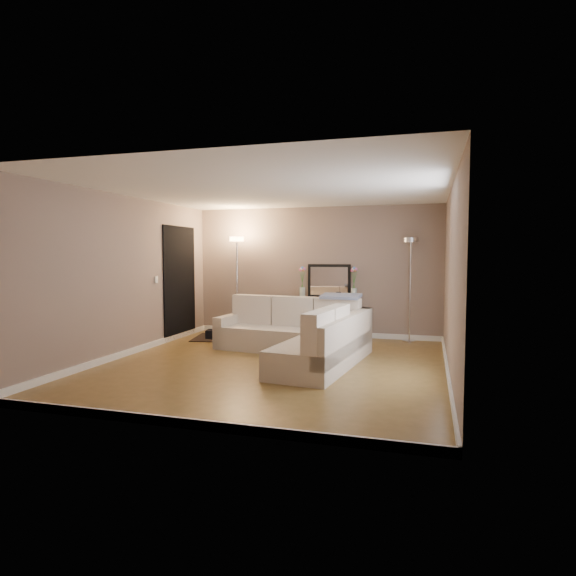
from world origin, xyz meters
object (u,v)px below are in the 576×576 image
(console_table, at_px, (324,316))
(floor_lamp_lit, at_px, (237,266))
(sectional_sofa, at_px, (302,336))
(floor_lamp_unlit, at_px, (410,269))

(console_table, distance_m, floor_lamp_lit, 2.03)
(sectional_sofa, distance_m, floor_lamp_lit, 2.68)
(sectional_sofa, height_order, floor_lamp_lit, floor_lamp_lit)
(floor_lamp_lit, relative_size, floor_lamp_unlit, 1.02)
(sectional_sofa, xyz_separation_m, console_table, (-0.04, 1.87, 0.08))
(sectional_sofa, height_order, floor_lamp_unlit, floor_lamp_unlit)
(console_table, xyz_separation_m, floor_lamp_lit, (-1.76, -0.20, 0.99))
(floor_lamp_lit, distance_m, floor_lamp_unlit, 3.42)
(sectional_sofa, bearing_deg, floor_lamp_unlit, 49.12)
(floor_lamp_lit, xyz_separation_m, floor_lamp_unlit, (3.42, 0.19, -0.03))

